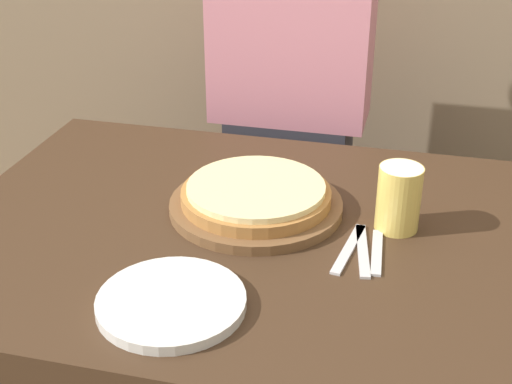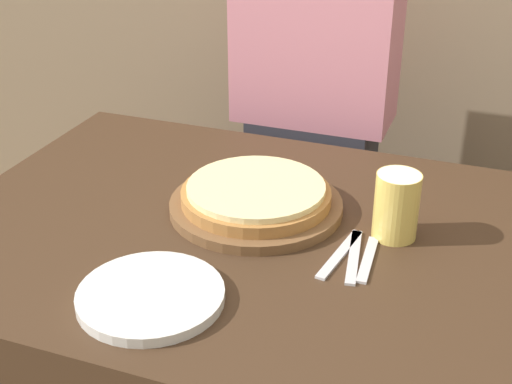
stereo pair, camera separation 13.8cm
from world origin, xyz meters
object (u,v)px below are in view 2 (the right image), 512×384
object	(u,v)px
diner_person	(313,143)
dinner_knife	(354,257)
beer_glass	(397,203)
spoon	(368,259)
dinner_plate	(151,296)
pizza_on_board	(256,199)
fork	(340,254)

from	to	relation	value
diner_person	dinner_knife	bearing A→B (deg)	-68.17
beer_glass	diner_person	xyz separation A→B (m)	(-0.32, 0.56, -0.16)
beer_glass	spoon	world-z (taller)	beer_glass
dinner_plate	pizza_on_board	bearing A→B (deg)	80.99
pizza_on_board	diner_person	distance (m)	0.57
beer_glass	fork	distance (m)	0.14
dinner_plate	spoon	world-z (taller)	dinner_plate
fork	spoon	xyz separation A→B (m)	(0.05, 0.00, 0.00)
beer_glass	fork	world-z (taller)	beer_glass
pizza_on_board	dinner_plate	size ratio (longest dim) A/B	1.43
fork	dinner_knife	distance (m)	0.02
spoon	diner_person	bearing A→B (deg)	113.67
pizza_on_board	dinner_knife	bearing A→B (deg)	-24.93
fork	dinner_knife	bearing A→B (deg)	0.00
pizza_on_board	spoon	distance (m)	0.27
pizza_on_board	dinner_plate	bearing A→B (deg)	-99.01
pizza_on_board	dinner_plate	world-z (taller)	pizza_on_board
beer_glass	spoon	xyz separation A→B (m)	(-0.03, -0.10, -0.07)
dinner_knife	diner_person	size ratio (longest dim) A/B	0.13
pizza_on_board	diner_person	size ratio (longest dim) A/B	0.26
pizza_on_board	dinner_knife	distance (m)	0.25
pizza_on_board	spoon	world-z (taller)	pizza_on_board
pizza_on_board	fork	xyz separation A→B (m)	(0.20, -0.10, -0.02)
beer_glass	dinner_plate	xyz separation A→B (m)	(-0.33, -0.34, -0.06)
dinner_knife	diner_person	distance (m)	0.72
fork	diner_person	xyz separation A→B (m)	(-0.24, 0.66, -0.10)
beer_glass	dinner_knife	size ratio (longest dim) A/B	0.72
pizza_on_board	fork	bearing A→B (deg)	-27.65
dinner_plate	spoon	size ratio (longest dim) A/B	1.60
fork	pizza_on_board	bearing A→B (deg)	152.35
dinner_knife	diner_person	bearing A→B (deg)	111.83
spoon	diner_person	distance (m)	0.73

